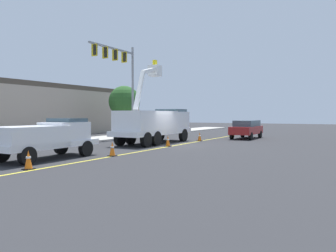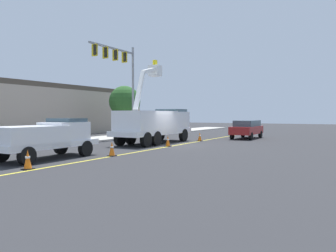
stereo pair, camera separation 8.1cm
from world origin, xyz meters
name	(u,v)px [view 2 (the right image)]	position (x,y,z in m)	size (l,w,h in m)	color
ground	(177,145)	(0.00, 0.00, 0.00)	(120.00, 120.00, 0.00)	#2D2D30
sidewalk_far_side	(87,140)	(0.37, 8.77, 0.06)	(60.00, 3.60, 0.12)	#B2ADA3
lane_centre_stripe	(177,145)	(0.00, 0.00, 0.00)	(50.00, 0.16, 0.01)	yellow
utility_bucket_truck	(155,123)	(0.72, 2.26, 1.61)	(8.30, 3.00, 6.83)	white
service_pickup_truck	(45,137)	(-9.84, 2.68, 1.12)	(5.68, 2.38, 2.06)	white
passing_minivan	(247,128)	(8.98, -2.92, 0.97)	(4.88, 2.11, 1.69)	maroon
traffic_cone_leading	(28,160)	(-12.46, 0.83, 0.40)	(0.40, 0.40, 0.81)	black
traffic_cone_mid_front	(112,149)	(-7.33, 0.38, 0.39)	(0.40, 0.40, 0.79)	black
traffic_cone_mid_rear	(168,141)	(-1.14, 0.15, 0.39)	(0.40, 0.40, 0.78)	black
traffic_cone_trailing	(200,137)	(4.26, -0.09, 0.36)	(0.40, 0.40, 0.74)	black
traffic_signal_mast	(120,69)	(3.71, 7.61, 6.43)	(6.27, 0.74, 8.80)	gray
commercial_building_backdrop	(44,110)	(4.71, 18.71, 2.70)	(26.27, 9.05, 5.40)	#A89989
street_tree_right	(125,102)	(8.27, 10.31, 3.63)	(3.42, 3.42, 5.36)	brown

